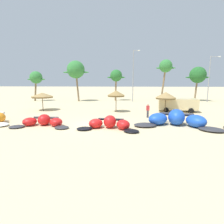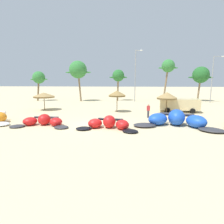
{
  "view_description": "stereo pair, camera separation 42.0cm",
  "coord_description": "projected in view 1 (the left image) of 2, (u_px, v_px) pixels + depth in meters",
  "views": [
    {
      "loc": [
        2.97,
        -17.41,
        4.23
      ],
      "look_at": [
        1.64,
        2.0,
        1.0
      ],
      "focal_mm": 29.79,
      "sensor_mm": 36.0,
      "label": 1
    },
    {
      "loc": [
        3.39,
        -17.38,
        4.23
      ],
      "look_at": [
        1.64,
        2.0,
        1.0
      ],
      "focal_mm": 29.79,
      "sensor_mm": 36.0,
      "label": 2
    }
  ],
  "objects": [
    {
      "name": "ground_plane",
      "position": [
        94.0,
        125.0,
        18.03
      ],
      "size": [
        260.0,
        260.0,
        0.0
      ],
      "primitive_type": "plane",
      "color": "beige"
    },
    {
      "name": "kite_left",
      "position": [
        43.0,
        122.0,
        17.74
      ],
      "size": [
        5.91,
        2.67,
        1.07
      ],
      "color": "#333338",
      "rests_on": "ground"
    },
    {
      "name": "kite_left_of_center",
      "position": [
        109.0,
        124.0,
        16.72
      ],
      "size": [
        5.76,
        2.97,
        1.16
      ],
      "color": "black",
      "rests_on": "ground"
    },
    {
      "name": "kite_center",
      "position": [
        176.0,
        120.0,
        17.76
      ],
      "size": [
        7.98,
        4.66,
        1.56
      ],
      "color": "#333338",
      "rests_on": "ground"
    },
    {
      "name": "beach_umbrella_near_van",
      "position": [
        42.0,
        95.0,
        26.99
      ],
      "size": [
        3.12,
        3.12,
        2.6
      ],
      "color": "brown",
      "rests_on": "ground"
    },
    {
      "name": "beach_umbrella_middle",
      "position": [
        116.0,
        94.0,
        25.56
      ],
      "size": [
        2.41,
        2.41,
        2.97
      ],
      "color": "brown",
      "rests_on": "ground"
    },
    {
      "name": "beach_umbrella_near_palms",
      "position": [
        166.0,
        96.0,
        24.61
      ],
      "size": [
        2.69,
        2.69,
        2.81
      ],
      "color": "brown",
      "rests_on": "ground"
    },
    {
      "name": "parked_van",
      "position": [
        177.0,
        104.0,
        26.01
      ],
      "size": [
        5.41,
        2.69,
        1.84
      ],
      "color": "beige",
      "rests_on": "ground"
    },
    {
      "name": "person_near_kites",
      "position": [
        148.0,
        111.0,
        21.76
      ],
      "size": [
        0.36,
        0.24,
        1.62
      ],
      "color": "#383842",
      "rests_on": "ground"
    },
    {
      "name": "palm_leftmost",
      "position": [
        36.0,
        78.0,
        39.51
      ],
      "size": [
        3.93,
        2.62,
        6.35
      ],
      "color": "brown",
      "rests_on": "ground"
    },
    {
      "name": "palm_left",
      "position": [
        76.0,
        70.0,
        38.73
      ],
      "size": [
        5.51,
        3.67,
        8.47
      ],
      "color": "#7F6647",
      "rests_on": "ground"
    },
    {
      "name": "palm_left_of_gap",
      "position": [
        116.0,
        76.0,
        40.18
      ],
      "size": [
        3.86,
        2.57,
        6.74
      ],
      "color": "#7F6647",
      "rests_on": "ground"
    },
    {
      "name": "palm_center_left",
      "position": [
        166.0,
        67.0,
        38.59
      ],
      "size": [
        4.01,
        2.67,
        8.7
      ],
      "color": "#7F6647",
      "rests_on": "ground"
    },
    {
      "name": "palm_center_right",
      "position": [
        198.0,
        75.0,
        39.37
      ],
      "size": [
        5.15,
        3.43,
        7.28
      ],
      "color": "#7F6647",
      "rests_on": "ground"
    },
    {
      "name": "lamppost_west",
      "position": [
        134.0,
        74.0,
        38.42
      ],
      "size": [
        1.47,
        0.24,
        10.55
      ],
      "color": "gray",
      "rests_on": "ground"
    },
    {
      "name": "lamppost_west_center",
      "position": [
        210.0,
        77.0,
        37.01
      ],
      "size": [
        2.03,
        0.24,
        9.13
      ],
      "color": "gray",
      "rests_on": "ground"
    }
  ]
}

